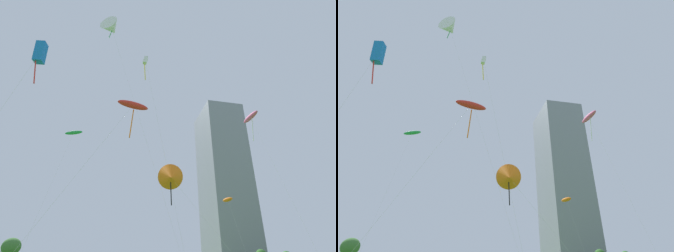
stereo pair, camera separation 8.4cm
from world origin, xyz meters
TOP-DOWN VIEW (x-y plane):
  - kite_flying_1 at (-13.29, 3.33)m, footprint 3.66×2.52m
  - kite_flying_2 at (-17.46, 28.20)m, footprint 3.31×9.36m
  - kite_flying_3 at (-3.94, 10.12)m, footprint 6.49×9.84m
  - kite_flying_4 at (-4.81, 6.82)m, footprint 9.95×3.25m
  - kite_flying_5 at (-9.76, 13.40)m, footprint 13.20×3.79m
  - kite_flying_6 at (-0.73, 10.88)m, footprint 10.50×4.88m
  - kite_flying_7 at (11.06, 31.20)m, footprint 2.70×4.79m
  - kite_flying_8 at (11.05, 15.64)m, footprint 2.89×7.49m
  - park_tree_0 at (-27.04, 36.30)m, footprint 3.16×3.16m
  - distant_highrise_0 at (33.67, 108.96)m, footprint 23.22×27.85m

SIDE VIEW (x-z plane):
  - park_tree_0 at x=-27.04m, z-range 1.65..7.99m
  - kite_flying_6 at x=-0.73m, z-range 4.23..15.88m
  - kite_flying_7 at x=11.06m, z-range 6.00..18.84m
  - kite_flying_4 at x=-4.81m, z-range 7.75..24.37m
  - kite_flying_1 at x=-13.29m, z-range 9.02..29.35m
  - kite_flying_8 at x=11.05m, z-range 10.02..31.02m
  - kite_flying_2 at x=-17.46m, z-range 11.52..35.64m
  - kite_flying_3 at x=-3.94m, z-range 11.89..37.69m
  - kite_flying_5 at x=-9.76m, z-range 16.60..52.93m
  - distant_highrise_0 at x=33.67m, z-range 0.00..78.90m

